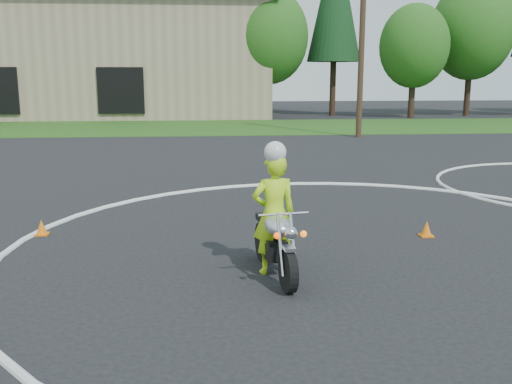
{
  "coord_description": "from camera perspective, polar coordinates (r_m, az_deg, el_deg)",
  "views": [
    {
      "loc": [
        -2.5,
        -6.54,
        3.03
      ],
      "look_at": [
        -1.69,
        2.76,
        1.1
      ],
      "focal_mm": 40.0,
      "sensor_mm": 36.0,
      "label": 1
    }
  ],
  "objects": [
    {
      "name": "grass_strip",
      "position": [
        33.77,
        -0.77,
        6.54
      ],
      "size": [
        120.0,
        10.0,
        0.02
      ],
      "primitive_type": "cube",
      "color": "#1E4714",
      "rests_on": "ground"
    },
    {
      "name": "course_markings",
      "position": [
        12.23,
        17.64,
        -3.19
      ],
      "size": [
        19.05,
        19.05,
        0.12
      ],
      "color": "silver",
      "rests_on": "ground"
    },
    {
      "name": "treeline",
      "position": [
        44.77,
        18.4,
        15.69
      ],
      "size": [
        38.2,
        8.1,
        14.52
      ],
      "color": "#382619",
      "rests_on": "ground"
    },
    {
      "name": "traffic_cones",
      "position": [
        11.27,
        17.82,
        -3.77
      ],
      "size": [
        15.88,
        10.42,
        0.3
      ],
      "color": "orange",
      "rests_on": "ground"
    },
    {
      "name": "utility_poles",
      "position": [
        28.62,
        10.58,
        15.82
      ],
      "size": [
        41.6,
        1.12,
        10.0
      ],
      "color": "#473321",
      "rests_on": "ground"
    },
    {
      "name": "rider_primary_grp",
      "position": [
        8.69,
        1.81,
        -1.86
      ],
      "size": [
        0.74,
        0.54,
        2.06
      ],
      "rotation": [
        0.0,
        0.0,
        0.15
      ],
      "color": "#B4EB18",
      "rests_on": "ground"
    },
    {
      "name": "warehouse",
      "position": [
        49.06,
        -24.01,
        12.01
      ],
      "size": [
        41.0,
        17.0,
        8.3
      ],
      "color": "tan",
      "rests_on": "ground"
    },
    {
      "name": "primary_motorcycle",
      "position": [
        8.68,
        1.96,
        -4.99
      ],
      "size": [
        0.74,
        2.11,
        1.11
      ],
      "rotation": [
        0.0,
        0.0,
        0.15
      ],
      "color": "black",
      "rests_on": "ground"
    },
    {
      "name": "ground",
      "position": [
        7.63,
        14.93,
        -12.13
      ],
      "size": [
        120.0,
        120.0,
        0.0
      ],
      "primitive_type": "plane",
      "color": "black",
      "rests_on": "ground"
    }
  ]
}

